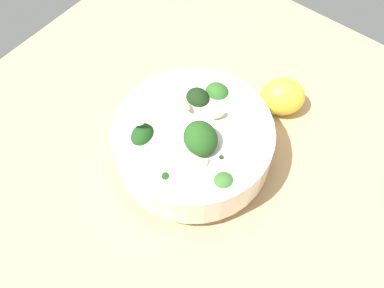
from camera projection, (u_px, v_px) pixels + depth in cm
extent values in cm
cube|color=tan|center=(197.00, 171.00, 60.66)|extent=(68.68, 68.68, 4.63)
cylinder|color=silver|center=(192.00, 157.00, 58.12)|extent=(10.66, 10.66, 1.70)
cylinder|color=silver|center=(192.00, 143.00, 55.26)|extent=(19.39, 19.39, 5.09)
cylinder|color=beige|center=(192.00, 133.00, 53.46)|extent=(16.03, 16.03, 0.80)
cylinder|color=#3C7A32|center=(201.00, 147.00, 52.54)|extent=(1.55, 1.73, 1.70)
ellipsoid|color=#23511C|center=(201.00, 138.00, 50.99)|extent=(6.08, 5.69, 5.29)
cylinder|color=#3C7A32|center=(222.00, 167.00, 53.25)|extent=(1.24, 1.29, 1.77)
ellipsoid|color=black|center=(222.00, 161.00, 52.01)|extent=(2.98, 3.26, 2.64)
cylinder|color=#3C7A32|center=(198.00, 107.00, 57.28)|extent=(1.22, 1.24, 1.22)
ellipsoid|color=black|center=(198.00, 100.00, 56.14)|extent=(4.44, 4.08, 4.08)
cylinder|color=#4A8F3C|center=(144.00, 144.00, 54.45)|extent=(1.61, 1.46, 1.46)
ellipsoid|color=#194216|center=(143.00, 137.00, 53.16)|extent=(4.01, 4.17, 3.88)
cylinder|color=#3C7A32|center=(222.00, 190.00, 51.80)|extent=(1.59, 1.74, 1.66)
ellipsoid|color=#386B2B|center=(223.00, 183.00, 50.37)|extent=(3.63, 3.67, 3.78)
cylinder|color=#4A8F3C|center=(217.00, 102.00, 58.23)|extent=(1.66, 1.87, 1.75)
ellipsoid|color=#2D6023|center=(217.00, 94.00, 56.79)|extent=(4.64, 4.22, 4.51)
cylinder|color=#589D47|center=(170.00, 186.00, 52.03)|extent=(1.29, 1.28, 1.49)
ellipsoid|color=#194216|center=(169.00, 180.00, 50.83)|extent=(3.57, 3.92, 3.69)
ellipsoid|color=#DBBC84|center=(186.00, 105.00, 53.91)|extent=(2.06, 1.80, 0.96)
ellipsoid|color=#DBBC84|center=(203.00, 165.00, 50.65)|extent=(1.13, 1.90, 1.00)
ellipsoid|color=#DBBC84|center=(218.00, 114.00, 53.50)|extent=(1.83, 1.95, 1.22)
ellipsoid|color=#DBBC84|center=(136.00, 122.00, 51.60)|extent=(2.07, 1.63, 0.57)
ellipsoid|color=yellow|center=(282.00, 97.00, 61.23)|extent=(7.88, 7.67, 5.18)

